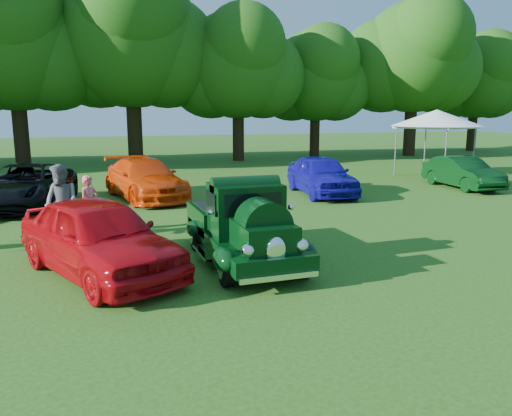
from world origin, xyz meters
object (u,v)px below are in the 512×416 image
object	(u,v)px
spectator_pink	(90,204)
canopy_tent	(437,118)
back_car_green	(462,173)
spectator_grey	(62,202)
hero_pickup	(243,227)
red_convertible	(99,237)
back_car_blue	(321,175)
back_car_black	(25,186)
back_car_orange	(145,179)

from	to	relation	value
spectator_pink	canopy_tent	xyz separation A→B (m)	(16.64, 6.94, 2.12)
back_car_green	spectator_grey	xyz separation A→B (m)	(-15.88, -3.87, 0.30)
hero_pickup	red_convertible	world-z (taller)	hero_pickup
spectator_grey	canopy_tent	xyz separation A→B (m)	(17.32, 7.58, 1.93)
back_car_blue	spectator_pink	xyz separation A→B (m)	(-8.74, -3.68, -0.00)
hero_pickup	spectator_pink	xyz separation A→B (m)	(-3.13, 3.88, 0.02)
red_convertible	canopy_tent	bearing A→B (deg)	9.21
hero_pickup	back_car_green	distance (m)	14.02
hero_pickup	back_car_black	distance (m)	9.92
back_car_blue	back_car_green	world-z (taller)	back_car_blue
hero_pickup	back_car_orange	world-z (taller)	hero_pickup
back_car_black	spectator_grey	world-z (taller)	spectator_grey
red_convertible	spectator_grey	bearing A→B (deg)	79.88
hero_pickup	canopy_tent	bearing A→B (deg)	38.67
hero_pickup	back_car_orange	size ratio (longest dim) A/B	0.87
back_car_blue	canopy_tent	size ratio (longest dim) A/B	0.79
back_car_blue	back_car_black	bearing A→B (deg)	-177.82
hero_pickup	back_car_green	size ratio (longest dim) A/B	1.09
back_car_black	spectator_grey	size ratio (longest dim) A/B	2.72
red_convertible	canopy_tent	xyz separation A→B (m)	(16.52, 10.82, 2.12)
red_convertible	back_car_blue	xyz separation A→B (m)	(8.62, 7.56, -0.00)
back_car_orange	back_car_green	bearing A→B (deg)	-19.24
back_car_blue	canopy_tent	xyz separation A→B (m)	(7.90, 3.26, 2.12)
canopy_tent	back_car_blue	bearing A→B (deg)	-157.56
back_car_blue	back_car_green	bearing A→B (deg)	3.03
red_convertible	back_car_green	bearing A→B (deg)	1.22
back_car_green	canopy_tent	size ratio (longest dim) A/B	0.71
hero_pickup	back_car_green	bearing A→B (deg)	30.47
back_car_blue	spectator_pink	distance (m)	9.49
hero_pickup	red_convertible	bearing A→B (deg)	-179.99
hero_pickup	back_car_blue	xyz separation A→B (m)	(5.62, 7.56, 0.03)
canopy_tent	back_car_orange	bearing A→B (deg)	-172.37
back_car_blue	spectator_grey	size ratio (longest dim) A/B	2.36
hero_pickup	back_car_blue	size ratio (longest dim) A/B	0.97
back_car_orange	spectator_grey	size ratio (longest dim) A/B	2.63
spectator_grey	back_car_black	bearing A→B (deg)	154.61
back_car_blue	spectator_grey	xyz separation A→B (m)	(-9.42, -4.32, 0.19)
hero_pickup	spectator_pink	size ratio (longest dim) A/B	2.87
back_car_green	back_car_blue	bearing A→B (deg)	-178.62
red_convertible	back_car_green	xyz separation A→B (m)	(15.08, 7.11, -0.11)
back_car_black	back_car_orange	size ratio (longest dim) A/B	1.03
hero_pickup	canopy_tent	xyz separation A→B (m)	(13.52, 10.82, 2.14)
back_car_blue	spectator_pink	world-z (taller)	back_car_blue
red_convertible	canopy_tent	distance (m)	19.86
back_car_black	red_convertible	bearing A→B (deg)	-62.69
back_car_orange	canopy_tent	size ratio (longest dim) A/B	0.89
red_convertible	back_car_blue	distance (m)	11.46
red_convertible	back_car_blue	world-z (taller)	red_convertible
red_convertible	back_car_orange	size ratio (longest dim) A/B	0.90
back_car_orange	spectator_grey	distance (m)	6.25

